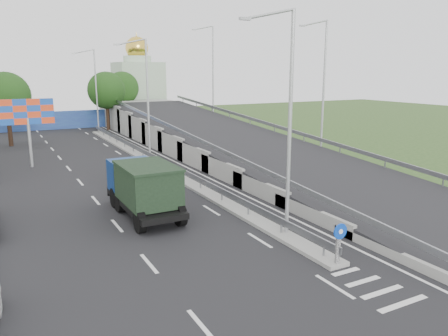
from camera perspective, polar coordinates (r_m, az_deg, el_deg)
ground at (r=16.99m, az=19.66°, el=-14.96°), size 160.00×160.00×0.00m
road_surface at (r=31.99m, az=-11.78°, el=-1.53°), size 26.00×90.00×0.04m
median at (r=36.57m, az=-9.07°, el=0.49°), size 1.00×44.00×0.20m
overpass_ramp at (r=39.29m, az=1.25°, el=3.93°), size 10.00×50.00×3.50m
median_guardrail at (r=36.44m, az=-9.11°, el=1.49°), size 0.09×44.00×0.71m
sign_bollard at (r=17.93m, az=14.74°, el=-9.50°), size 0.64×0.23×1.67m
lamp_post_near at (r=19.76m, az=8.20°, el=7.11°), size 2.74×0.18×10.08m
lamp_post_mid at (r=37.76m, az=-10.22°, el=9.58°), size 2.74×0.18×10.08m
lamp_post_far at (r=57.10m, az=-16.56°, el=10.21°), size 2.74×0.18×10.08m
blue_wall at (r=62.66m, az=-21.12°, el=5.82°), size 30.00×0.50×2.40m
church at (r=73.15m, az=-11.12°, el=10.50°), size 7.00×7.00×13.80m
billboard at (r=38.12m, az=-24.30°, el=6.25°), size 4.00×0.24×5.50m
tree_left_mid at (r=49.96m, az=-26.58°, el=8.42°), size 4.80×4.80×7.60m
tree_median_far at (r=59.48m, az=-15.12°, el=9.76°), size 4.80×4.80×7.60m
tree_ramp_far at (r=67.24m, az=-13.14°, el=10.13°), size 4.80×4.80×7.60m
dump_truck at (r=23.84m, az=-10.53°, el=-2.29°), size 2.62×6.64×2.93m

